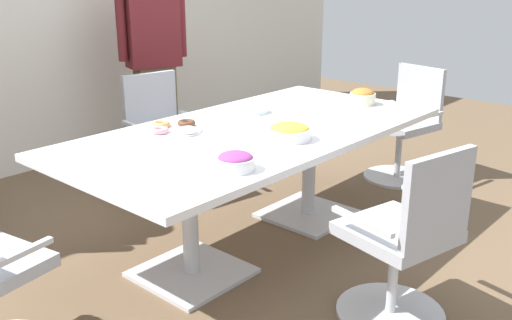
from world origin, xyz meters
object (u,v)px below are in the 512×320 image
Objects in this scene: office_chair_2 at (404,130)px; snack_bowl_pretzels at (363,96)px; office_chair_3 at (162,142)px; conference_table at (256,148)px; person_standing_1 at (154,57)px; snack_bowl_candy_mix at (235,161)px; donut_platter at (174,128)px; office_chair_1 at (405,246)px; snack_bowl_chips_yellow at (289,131)px; plate_stack at (252,110)px.

office_chair_2 reaches higher than snack_bowl_pretzels.
snack_bowl_pretzels is (0.80, -1.24, 0.40)m from office_chair_3.
conference_table is 1.88m from person_standing_1.
person_standing_1 is (0.47, 0.64, 0.53)m from office_chair_3.
donut_platter is at bearing 71.21° from snack_bowl_candy_mix.
office_chair_1 reaches higher than donut_platter.
plate_stack is at bearing 60.20° from snack_bowl_chips_yellow.
office_chair_3 is 1.02m from donut_platter.
snack_bowl_chips_yellow is at bearing 94.31° from office_chair_1.
office_chair_3 is 2.83× the size of donut_platter.
snack_bowl_chips_yellow is (-0.22, -1.39, 0.39)m from office_chair_3.
office_chair_3 is 0.96m from person_standing_1.
snack_bowl_candy_mix is at bearing 78.19° from person_standing_1.
snack_bowl_pretzels is at bearing 132.37° from office_chair_3.
office_chair_1 is 3.70× the size of snack_bowl_chips_yellow.
snack_bowl_chips_yellow is at bearing -62.16° from donut_platter.
person_standing_1 is (0.64, 1.74, 0.31)m from conference_table.
donut_platter is (-1.34, 0.45, -0.04)m from snack_bowl_pretzels.
plate_stack is (0.28, 0.28, 0.14)m from conference_table.
office_chair_2 is 0.83m from snack_bowl_pretzels.
conference_table is 0.42m from plate_stack.
office_chair_2 is 4.79× the size of snack_bowl_candy_mix.
donut_platter reaches higher than conference_table.
office_chair_1 is at bearing -98.96° from conference_table.
snack_bowl_candy_mix is 0.89× the size of plate_stack.
snack_bowl_chips_yellow is at bearing -99.72° from conference_table.
office_chair_1 is 2.83× the size of donut_platter.
snack_bowl_chips_yellow reaches higher than snack_bowl_candy_mix.
snack_bowl_pretzels reaches higher than donut_platter.
snack_bowl_pretzels is (0.97, -0.14, 0.18)m from conference_table.
snack_bowl_chips_yellow is 1.15× the size of plate_stack.
person_standing_1 reaches higher than snack_bowl_candy_mix.
office_chair_1 reaches higher than conference_table.
person_standing_1 is at bearing 71.23° from snack_bowl_chips_yellow.
person_standing_1 is at bearing 59.75° from snack_bowl_candy_mix.
snack_bowl_pretzels is at bearing 9.99° from snack_bowl_candy_mix.
conference_table is 1.13m from office_chair_1.
snack_bowl_pretzels is 0.94× the size of snack_bowl_candy_mix.
office_chair_3 reaches higher than snack_bowl_candy_mix.
office_chair_2 reaches higher than snack_bowl_chips_yellow.
conference_table is 0.50m from donut_platter.
office_chair_2 is at bearing -11.61° from donut_platter.
office_chair_2 and office_chair_3 have the same top height.
office_chair_2 reaches higher than plate_stack.
snack_bowl_chips_yellow is (-1.75, -0.18, 0.39)m from office_chair_2.
snack_bowl_pretzels is (1.02, 0.16, 0.01)m from snack_bowl_chips_yellow.
donut_platter is at bearing 89.79° from office_chair_2.
office_chair_3 is at bearing 55.59° from donut_platter.
office_chair_3 is 5.07× the size of snack_bowl_pretzels.
office_chair_1 reaches higher than plate_stack.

